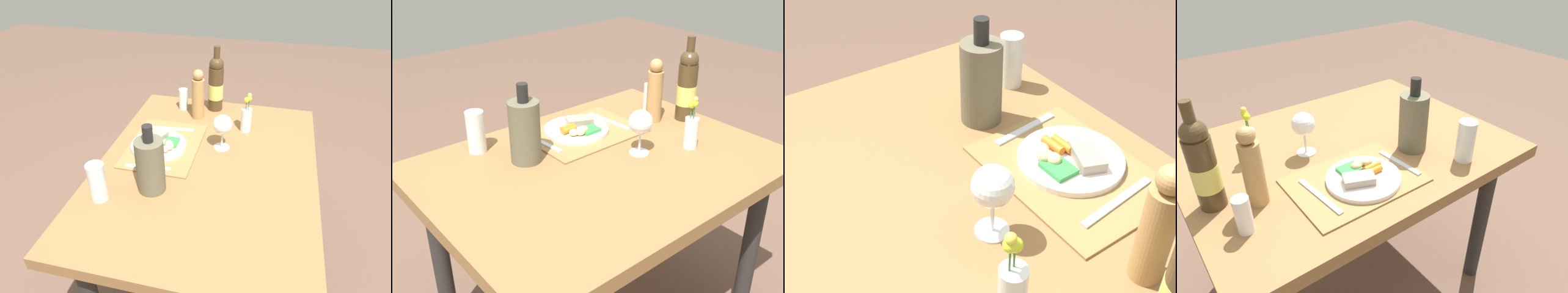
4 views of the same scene
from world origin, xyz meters
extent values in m
cube|color=olive|center=(0.00, 0.00, 0.69)|extent=(1.14, 0.86, 0.05)
cylinder|color=#292725|center=(0.46, -0.33, 0.33)|extent=(0.06, 0.06, 0.67)
cylinder|color=#292725|center=(0.46, 0.33, 0.33)|extent=(0.06, 0.06, 0.67)
cube|color=olive|center=(-0.10, -0.21, 0.72)|extent=(0.40, 0.30, 0.01)
cylinder|color=white|center=(-0.08, -0.23, 0.73)|extent=(0.24, 0.24, 0.01)
cube|color=gray|center=(-0.11, -0.24, 0.75)|extent=(0.11, 0.09, 0.03)
cylinder|color=orange|center=(-0.04, -0.23, 0.74)|extent=(0.06, 0.02, 0.02)
cylinder|color=orange|center=(-0.03, -0.21, 0.74)|extent=(0.06, 0.02, 0.02)
ellipsoid|color=#D7BD83|center=(-0.07, -0.18, 0.75)|extent=(0.04, 0.03, 0.03)
ellipsoid|color=#C8BB7D|center=(-0.05, -0.17, 0.75)|extent=(0.04, 0.03, 0.03)
ellipsoid|color=#CEB181|center=(-0.03, -0.18, 0.74)|extent=(0.04, 0.03, 0.02)
cube|color=green|center=(-0.09, -0.17, 0.74)|extent=(0.07, 0.06, 0.01)
cube|color=silver|center=(-0.23, -0.21, 0.72)|extent=(0.04, 0.21, 0.00)
cube|color=silver|center=(0.08, -0.22, 0.72)|extent=(0.03, 0.18, 0.00)
cylinder|color=silver|center=(-0.31, 0.12, 0.77)|extent=(0.05, 0.05, 0.11)
cylinder|color=#3F7233|center=(-0.30, 0.12, 0.80)|extent=(0.00, 0.00, 0.17)
sphere|color=#CCE22E|center=(-0.30, 0.12, 0.88)|extent=(0.02, 0.02, 0.02)
cylinder|color=#3F7233|center=(-0.30, 0.13, 0.80)|extent=(0.00, 0.00, 0.18)
sphere|color=yellow|center=(-0.30, 0.13, 0.89)|extent=(0.02, 0.02, 0.02)
cylinder|color=#3F7233|center=(-0.30, 0.11, 0.79)|extent=(0.00, 0.00, 0.16)
sphere|color=#CCE224|center=(-0.30, 0.11, 0.87)|extent=(0.02, 0.02, 0.02)
cylinder|color=silver|center=(0.27, -0.33, 0.79)|extent=(0.06, 0.06, 0.15)
cylinder|color=#A9D4D0|center=(0.27, -0.33, 0.76)|extent=(0.06, 0.06, 0.08)
cylinder|color=white|center=(-0.14, 0.04, 0.71)|extent=(0.07, 0.07, 0.00)
cylinder|color=white|center=(-0.14, 0.04, 0.75)|extent=(0.01, 0.01, 0.08)
sphere|color=white|center=(-0.14, 0.04, 0.83)|extent=(0.08, 0.08, 0.08)
cylinder|color=#AF814C|center=(-0.38, -0.12, 0.81)|extent=(0.06, 0.06, 0.20)
sphere|color=#AF814C|center=(-0.38, -0.12, 0.93)|extent=(0.05, 0.05, 0.05)
cylinder|color=brown|center=(0.18, -0.16, 0.82)|extent=(0.10, 0.10, 0.21)
cylinder|color=black|center=(0.18, -0.16, 0.95)|extent=(0.04, 0.04, 0.06)
camera|label=1|loc=(1.10, 0.22, 1.56)|focal=32.11mm
camera|label=2|loc=(0.92, 1.04, 1.48)|focal=44.22mm
camera|label=3|loc=(-0.69, 0.45, 1.45)|focal=47.44mm
camera|label=4|loc=(-0.60, -0.97, 1.39)|focal=32.86mm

